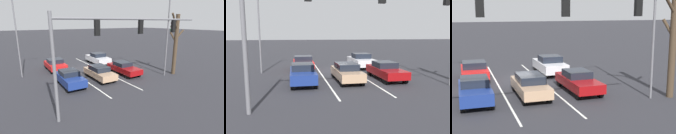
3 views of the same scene
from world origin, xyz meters
TOP-DOWN VIEW (x-y plane):
  - ground_plane at (0.00, 0.00)m, footprint 240.00×240.00m
  - lane_stripe_left_divider at (-1.61, 2.07)m, footprint 0.12×16.14m
  - lane_stripe_center_divider at (1.61, 2.07)m, footprint 0.12×16.14m
  - car_navy_rightlane_front at (3.39, 5.59)m, footprint 1.74×4.22m
  - car_tan_midlane_front at (0.09, 5.30)m, footprint 1.70×4.46m
  - car_maroon_leftlane_front at (-3.15, 5.09)m, footprint 1.73×4.68m
  - car_red_rightlane_second at (3.08, -0.72)m, footprint 1.92×4.06m
  - car_silver_leftlane_second at (-3.00, -0.97)m, footprint 1.91×4.45m
  - traffic_signal_gantry at (1.95, 11.12)m, footprint 12.10×0.37m
  - street_lamp_left_shoulder at (-6.53, 8.00)m, footprint 1.96×0.24m
  - bare_tree_near at (-7.96, 8.16)m, footprint 2.63×1.33m

SIDE VIEW (x-z plane):
  - ground_plane at x=0.00m, z-range 0.00..0.00m
  - lane_stripe_left_divider at x=-1.61m, z-range 0.00..0.01m
  - lane_stripe_center_divider at x=1.61m, z-range 0.00..0.01m
  - car_maroon_leftlane_front at x=-3.15m, z-range 0.03..1.40m
  - car_tan_midlane_front at x=0.09m, z-range 0.04..1.43m
  - car_red_rightlane_second at x=3.08m, z-range 0.03..1.44m
  - car_navy_rightlane_front at x=3.39m, z-range 0.03..1.50m
  - car_silver_leftlane_second at x=-3.00m, z-range 0.01..1.56m
  - bare_tree_near at x=-7.96m, z-range 0.18..6.89m
  - traffic_signal_gantry at x=1.95m, z-range 1.68..8.05m
  - street_lamp_left_shoulder at x=-6.53m, z-range 0.64..9.91m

